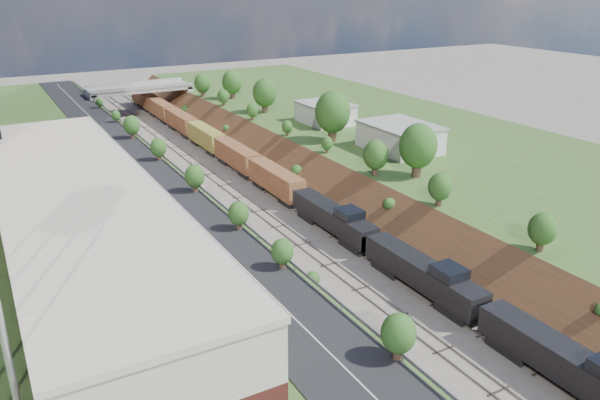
# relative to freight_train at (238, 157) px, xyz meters

# --- Properties ---
(platform_left) EXTENTS (44.00, 180.00, 5.00)m
(platform_left) POSITION_rel_freight_train_xyz_m (-35.60, -9.11, 0.07)
(platform_left) COLOR #355422
(platform_left) RESTS_ON ground
(platform_right) EXTENTS (44.00, 180.00, 5.00)m
(platform_right) POSITION_rel_freight_train_xyz_m (30.40, -9.11, 0.07)
(platform_right) COLOR #355422
(platform_right) RESTS_ON ground
(embankment_left) EXTENTS (10.00, 180.00, 10.00)m
(embankment_left) POSITION_rel_freight_train_xyz_m (-13.60, -9.11, -2.43)
(embankment_left) COLOR brown
(embankment_left) RESTS_ON ground
(embankment_right) EXTENTS (10.00, 180.00, 10.00)m
(embankment_right) POSITION_rel_freight_train_xyz_m (8.40, -9.11, -2.43)
(embankment_right) COLOR brown
(embankment_right) RESTS_ON ground
(rail_left_track) EXTENTS (1.58, 180.00, 0.18)m
(rail_left_track) POSITION_rel_freight_train_xyz_m (-5.20, -9.11, -2.34)
(rail_left_track) COLOR gray
(rail_left_track) RESTS_ON ground
(rail_right_track) EXTENTS (1.58, 180.00, 0.18)m
(rail_right_track) POSITION_rel_freight_train_xyz_m (0.00, -9.11, -2.34)
(rail_right_track) COLOR gray
(rail_right_track) RESTS_ON ground
(road) EXTENTS (8.00, 180.00, 0.10)m
(road) POSITION_rel_freight_train_xyz_m (-18.10, -9.11, 2.62)
(road) COLOR black
(road) RESTS_ON platform_left
(guardrail) EXTENTS (0.10, 171.00, 0.70)m
(guardrail) POSITION_rel_freight_train_xyz_m (-14.00, -9.31, 3.12)
(guardrail) COLOR #99999E
(guardrail) RESTS_ON platform_left
(commercial_building) EXTENTS (14.30, 62.30, 7.00)m
(commercial_building) POSITION_rel_freight_train_xyz_m (-30.60, -31.11, 6.08)
(commercial_building) COLOR maroon
(commercial_building) RESTS_ON platform_left
(overpass) EXTENTS (24.50, 8.30, 7.40)m
(overpass) POSITION_rel_freight_train_xyz_m (-2.60, 52.89, 2.49)
(overpass) COLOR gray
(overpass) RESTS_ON ground
(white_building_near) EXTENTS (9.00, 12.00, 4.00)m
(white_building_near) POSITION_rel_freight_train_xyz_m (20.90, -17.11, 4.57)
(white_building_near) COLOR silver
(white_building_near) RESTS_ON platform_right
(white_building_far) EXTENTS (8.00, 10.00, 3.60)m
(white_building_far) POSITION_rel_freight_train_xyz_m (20.40, 4.89, 4.37)
(white_building_far) COLOR silver
(white_building_far) RESTS_ON platform_right
(tree_right_large) EXTENTS (5.25, 5.25, 7.61)m
(tree_right_large) POSITION_rel_freight_train_xyz_m (14.40, -29.11, 6.95)
(tree_right_large) COLOR #473323
(tree_right_large) RESTS_ON platform_right
(tree_left_crest) EXTENTS (2.45, 2.45, 3.55)m
(tree_left_crest) POSITION_rel_freight_train_xyz_m (-14.40, -49.11, 4.61)
(tree_left_crest) COLOR #473323
(tree_left_crest) RESTS_ON platform_left
(freight_train) EXTENTS (2.76, 141.29, 4.55)m
(freight_train) POSITION_rel_freight_train_xyz_m (0.00, 0.00, 0.00)
(freight_train) COLOR black
(freight_train) RESTS_ON ground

